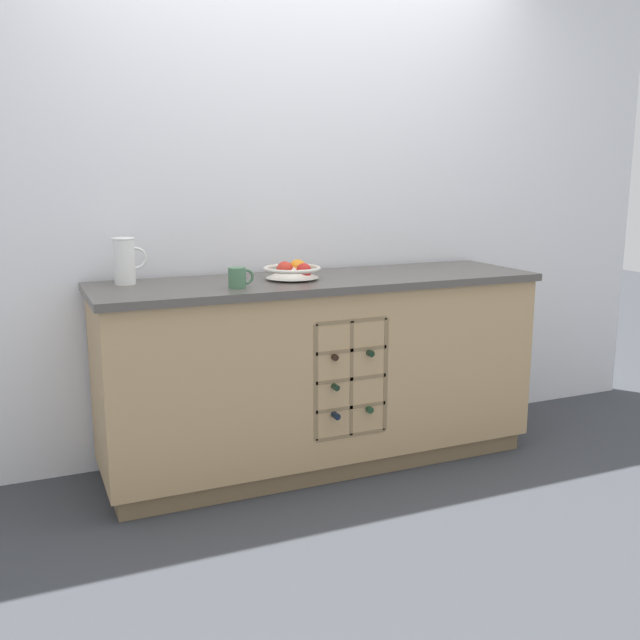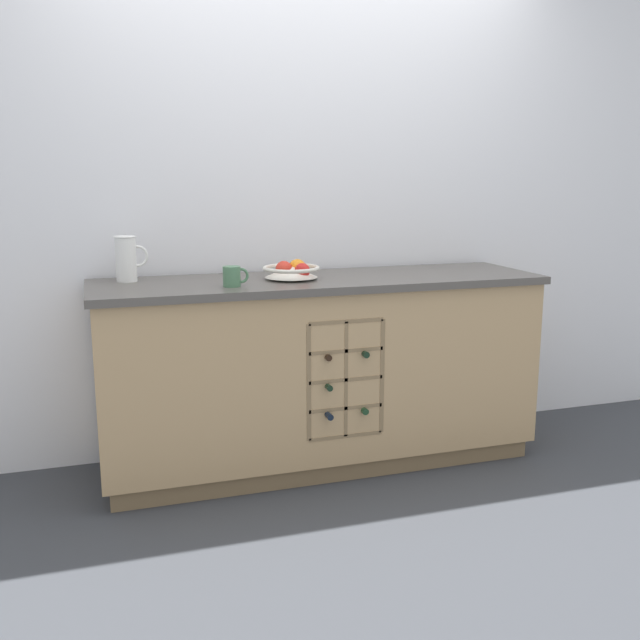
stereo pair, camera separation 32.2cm
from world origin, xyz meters
name	(u,v)px [view 1 (the left image)]	position (x,y,z in m)	size (l,w,h in m)	color
ground_plane	(320,461)	(0.00, 0.00, 0.00)	(14.00, 14.00, 0.00)	#383A3F
back_wall	(292,197)	(0.00, 0.35, 1.27)	(4.46, 0.06, 2.55)	white
kitchen_island	(320,371)	(0.00, 0.00, 0.46)	(2.10, 0.63, 0.91)	olive
fruit_bowl	(293,271)	(-0.14, 0.00, 0.95)	(0.26, 0.26, 0.09)	silver
white_pitcher	(125,260)	(-0.86, 0.16, 1.02)	(0.15, 0.10, 0.21)	white
ceramic_mug	(238,278)	(-0.44, -0.13, 0.96)	(0.11, 0.08, 0.09)	#4C7A56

